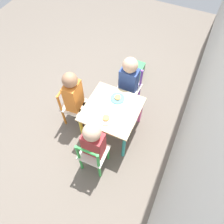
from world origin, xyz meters
TOP-DOWN VIEW (x-y plane):
  - ground_plane at (0.00, 0.00)m, footprint 6.00×6.00m
  - house_wall at (0.00, 0.76)m, footprint 6.00×0.06m
  - kids_table at (0.00, 0.00)m, footprint 0.56×0.56m
  - chair_green at (0.48, 0.01)m, footprint 0.27×0.27m
  - chair_purple at (-0.48, 0.01)m, footprint 0.27×0.27m
  - chair_orange at (0.04, -0.48)m, footprint 0.28×0.28m
  - child_right at (0.42, 0.01)m, footprint 0.22×0.20m
  - child_left at (-0.42, 0.01)m, footprint 0.22×0.20m
  - child_front at (0.04, -0.42)m, footprint 0.21×0.22m
  - plate_right at (0.14, 0.00)m, footprint 0.16×0.16m
  - plate_left at (-0.14, 0.00)m, footprint 0.16×0.16m
  - storage_bin at (-0.94, -0.09)m, footprint 0.33×0.22m

SIDE VIEW (x-z plane):
  - ground_plane at x=0.00m, z-range 0.00..0.00m
  - storage_bin at x=-0.94m, z-range 0.00..0.15m
  - chair_green at x=0.48m, z-range 0.00..0.53m
  - chair_purple at x=-0.48m, z-range 0.00..0.53m
  - chair_orange at x=0.04m, z-range 0.00..0.53m
  - kids_table at x=0.00m, z-range 0.15..0.59m
  - plate_right at x=0.14m, z-range 0.44..0.46m
  - plate_left at x=-0.14m, z-range 0.44..0.46m
  - child_right at x=0.42m, z-range 0.08..0.82m
  - child_left at x=-0.42m, z-range 0.08..0.84m
  - child_front at x=0.04m, z-range 0.07..0.87m
  - house_wall at x=0.00m, z-range 0.00..2.60m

